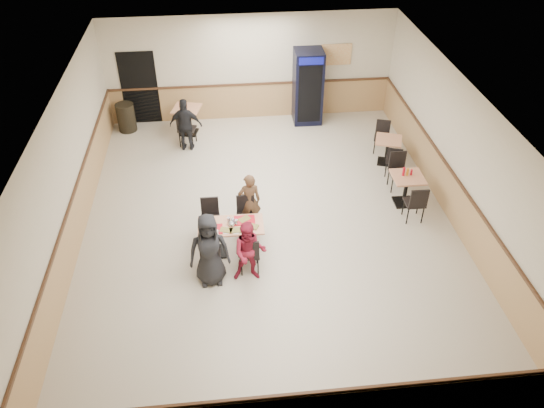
{
  "coord_description": "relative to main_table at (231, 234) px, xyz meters",
  "views": [
    {
      "loc": [
        -0.89,
        -9.03,
        7.31
      ],
      "look_at": [
        0.02,
        -0.5,
        0.87
      ],
      "focal_mm": 35.0,
      "sensor_mm": 36.0,
      "label": 1
    }
  ],
  "objects": [
    {
      "name": "diner_woman_right",
      "position": [
        0.31,
        -0.79,
        0.2
      ],
      "size": [
        0.67,
        0.53,
        1.32
      ],
      "primitive_type": "imported",
      "rotation": [
        0.0,
        0.0,
        -0.06
      ],
      "color": "maroon",
      "rests_on": "ground"
    },
    {
      "name": "diner_man_opposite",
      "position": [
        0.43,
        0.78,
        0.2
      ],
      "size": [
        0.51,
        0.36,
        1.33
      ],
      "primitive_type": "imported",
      "rotation": [
        0.0,
        0.0,
        3.24
      ],
      "color": "#523723",
      "rests_on": "ground"
    },
    {
      "name": "tabletop_clutter",
      "position": [
        -0.03,
        -0.04,
        0.26
      ],
      "size": [
        1.14,
        0.56,
        0.12
      ],
      "rotation": [
        0.0,
        0.0,
        -0.01
      ],
      "color": "red",
      "rests_on": "main_table"
    },
    {
      "name": "diner_woman_left",
      "position": [
        -0.43,
        -0.78,
        0.31
      ],
      "size": [
        0.78,
        0.53,
        1.55
      ],
      "primitive_type": "imported",
      "rotation": [
        0.0,
        0.0,
        0.05
      ],
      "color": "black",
      "rests_on": "ground"
    },
    {
      "name": "side_table_far_chair_south",
      "position": [
        4.07,
        2.44,
        -0.03
      ],
      "size": [
        0.51,
        0.51,
        0.86
      ],
      "primitive_type": null,
      "rotation": [
        0.0,
        0.0,
        2.81
      ],
      "color": "black",
      "rests_on": "ground"
    },
    {
      "name": "lone_diner",
      "position": [
        -0.98,
        4.21,
        0.25
      ],
      "size": [
        0.88,
        0.47,
        1.43
      ],
      "primitive_type": "imported",
      "rotation": [
        0.0,
        0.0,
        2.99
      ],
      "color": "black",
      "rests_on": "ground"
    },
    {
      "name": "side_table_far_chair_north",
      "position": [
        4.07,
        3.53,
        -0.03
      ],
      "size": [
        0.51,
        0.51,
        0.86
      ],
      "primitive_type": null,
      "rotation": [
        0.0,
        0.0,
        -0.33
      ],
      "color": "black",
      "rests_on": "ground"
    },
    {
      "name": "side_table_near_chair_south",
      "position": [
        4.0,
        0.66,
        0.0
      ],
      "size": [
        0.44,
        0.44,
        0.93
      ],
      "primitive_type": null,
      "rotation": [
        0.0,
        0.0,
        3.12
      ],
      "color": "black",
      "rests_on": "ground"
    },
    {
      "name": "back_table_chair_lone",
      "position": [
        -0.98,
        4.46,
        0.02
      ],
      "size": [
        0.54,
        0.54,
        0.97
      ],
      "primitive_type": null,
      "rotation": [
        0.0,
        0.0,
        2.9
      ],
      "color": "black",
      "rests_on": "ground"
    },
    {
      "name": "side_table_near_chair_north",
      "position": [
        4.0,
        1.84,
        0.0
      ],
      "size": [
        0.44,
        0.44,
        0.93
      ],
      "primitive_type": null,
      "rotation": [
        0.0,
        0.0,
        -0.02
      ],
      "color": "black",
      "rests_on": "ground"
    },
    {
      "name": "main_chairs",
      "position": [
        -0.05,
        0.0,
        -0.02
      ],
      "size": [
        1.17,
        1.54,
        0.88
      ],
      "rotation": [
        0.0,
        0.0,
        -0.01
      ],
      "color": "black",
      "rests_on": "ground"
    },
    {
      "name": "room_shell",
      "position": [
        2.62,
        3.42,
        0.11
      ],
      "size": [
        10.0,
        10.0,
        10.0
      ],
      "color": "silver",
      "rests_on": "ground"
    },
    {
      "name": "pepsi_cooler",
      "position": [
        2.41,
        5.47,
        0.58
      ],
      "size": [
        0.8,
        0.81,
        2.08
      ],
      "rotation": [
        0.0,
        0.0,
        -0.01
      ],
      "color": "black",
      "rests_on": "ground"
    },
    {
      "name": "main_table",
      "position": [
        0.0,
        0.0,
        0.0
      ],
      "size": [
        1.31,
        0.67,
        0.7
      ],
      "rotation": [
        0.0,
        0.0,
        -0.01
      ],
      "color": "black",
      "rests_on": "ground"
    },
    {
      "name": "side_table_near",
      "position": [
        4.0,
        1.25,
        0.03
      ],
      "size": [
        0.7,
        0.7,
        0.74
      ],
      "rotation": [
        0.0,
        0.0,
        -0.02
      ],
      "color": "black",
      "rests_on": "ground"
    },
    {
      "name": "ground",
      "position": [
        0.84,
        0.87,
        -0.46
      ],
      "size": [
        10.0,
        10.0,
        0.0
      ],
      "primitive_type": "plane",
      "color": "beige",
      "rests_on": "ground"
    },
    {
      "name": "side_table_far",
      "position": [
        4.07,
        2.99,
        -0.01
      ],
      "size": [
        0.81,
        0.81,
        0.68
      ],
      "rotation": [
        0.0,
        0.0,
        -0.33
      ],
      "color": "black",
      "rests_on": "ground"
    },
    {
      "name": "back_table",
      "position": [
        -0.98,
        5.07,
        0.05
      ],
      "size": [
        0.87,
        0.87,
        0.77
      ],
      "rotation": [
        0.0,
        0.0,
        -0.25
      ],
      "color": "black",
      "rests_on": "ground"
    },
    {
      "name": "trash_bin",
      "position": [
        -2.68,
        5.42,
        -0.07
      ],
      "size": [
        0.5,
        0.5,
        0.79
      ],
      "primitive_type": "cylinder",
      "color": "black",
      "rests_on": "ground"
    },
    {
      "name": "condiment_caddy",
      "position": [
        3.97,
        1.3,
        0.36
      ],
      "size": [
        0.23,
        0.06,
        0.2
      ],
      "color": "#B80D1E",
      "rests_on": "side_table_near"
    }
  ]
}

